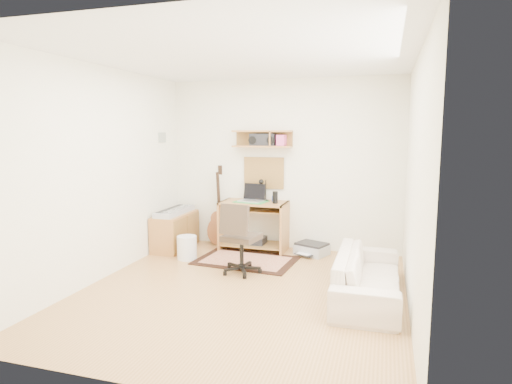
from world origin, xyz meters
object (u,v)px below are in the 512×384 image
(desk, at_px, (254,226))
(cabinet, at_px, (175,231))
(task_chair, at_px, (242,237))
(printer, at_px, (312,249))
(sofa, at_px, (368,268))

(desk, xyz_separation_m, cabinet, (-1.19, -0.29, -0.10))
(desk, relative_size, task_chair, 1.07)
(task_chair, xyz_separation_m, printer, (0.73, 1.09, -0.38))
(printer, height_order, sofa, sofa)
(printer, bearing_deg, task_chair, -101.18)
(task_chair, bearing_deg, printer, 65.11)
(desk, bearing_deg, printer, -0.76)
(sofa, bearing_deg, cabinet, 67.63)
(cabinet, bearing_deg, desk, 13.43)
(cabinet, distance_m, printer, 2.12)
(printer, relative_size, sofa, 0.26)
(cabinet, bearing_deg, task_chair, -30.95)
(desk, height_order, sofa, desk)
(task_chair, height_order, printer, task_chair)
(task_chair, bearing_deg, desk, 107.68)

